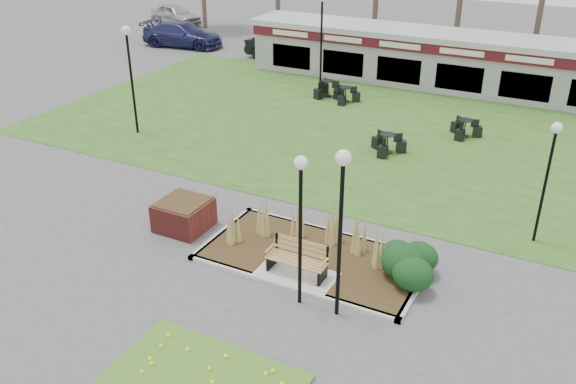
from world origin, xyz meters
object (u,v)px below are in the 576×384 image
at_px(bistro_set_a, 345,97).
at_px(bistro_set_b, 327,91).
at_px(bistro_set_c, 387,146).
at_px(car_black, 283,48).
at_px(lamp_post_mid_left, 129,56).
at_px(car_blue, 183,35).
at_px(lamp_post_far_left, 322,20).
at_px(brick_planter, 184,214).
at_px(lamp_post_mid_right, 551,157).
at_px(lamp_post_near_right, 301,199).
at_px(car_silver, 176,14).
at_px(food_pavilion, 467,62).
at_px(park_bench, 298,258).
at_px(bistro_set_d, 464,131).
at_px(lamp_post_near_left, 342,199).

height_order(bistro_set_a, bistro_set_b, bistro_set_b).
relative_size(bistro_set_a, bistro_set_c, 0.95).
bearing_deg(car_black, bistro_set_a, -124.77).
relative_size(bistro_set_a, bistro_set_b, 0.92).
height_order(lamp_post_mid_left, car_blue, lamp_post_mid_left).
bearing_deg(lamp_post_mid_left, car_black, 90.81).
xyz_separation_m(lamp_post_far_left, bistro_set_b, (1.08, -1.51, -3.25)).
distance_m(brick_planter, lamp_post_mid_right, 11.05).
relative_size(lamp_post_far_left, bistro_set_a, 3.41).
xyz_separation_m(lamp_post_near_right, car_silver, (-24.74, 27.80, -2.21)).
bearing_deg(lamp_post_mid_right, car_blue, 147.21).
bearing_deg(food_pavilion, bistro_set_a, -134.53).
distance_m(lamp_post_mid_left, lamp_post_far_left, 10.93).
bearing_deg(lamp_post_far_left, car_black, 137.70).
distance_m(park_bench, bistro_set_b, 16.38).
relative_size(food_pavilion, lamp_post_mid_right, 6.43).
relative_size(bistro_set_b, bistro_set_c, 1.04).
bearing_deg(lamp_post_mid_left, bistro_set_a, 51.70).
xyz_separation_m(brick_planter, bistro_set_d, (6.02, 12.05, -0.20)).
height_order(lamp_post_near_left, lamp_post_far_left, lamp_post_far_left).
distance_m(lamp_post_mid_right, car_black, 23.25).
xyz_separation_m(brick_planter, lamp_post_mid_left, (-6.85, 5.91, 2.91)).
distance_m(brick_planter, bistro_set_d, 13.47).
bearing_deg(lamp_post_near_right, bistro_set_b, 111.87).
distance_m(food_pavilion, car_silver, 25.18).
xyz_separation_m(brick_planter, lamp_post_near_left, (6.01, -1.80, 2.78)).
distance_m(brick_planter, bistro_set_a, 14.10).
bearing_deg(bistro_set_b, car_silver, 147.69).
bearing_deg(bistro_set_d, lamp_post_near_right, -94.34).
relative_size(lamp_post_far_left, bistro_set_c, 3.25).
relative_size(lamp_post_mid_left, bistro_set_d, 3.27).
xyz_separation_m(lamp_post_mid_left, bistro_set_a, (6.46, 8.18, -3.11)).
xyz_separation_m(brick_planter, food_pavilion, (4.40, 18.96, 1.00)).
distance_m(lamp_post_mid_right, bistro_set_a, 14.49).
distance_m(brick_planter, bistro_set_b, 14.58).
relative_size(park_bench, lamp_post_far_left, 0.35).
distance_m(food_pavilion, lamp_post_near_right, 20.83).
distance_m(park_bench, lamp_post_mid_left, 13.37).
bearing_deg(bistro_set_c, food_pavilion, 85.80).
xyz_separation_m(park_bench, bistro_set_a, (-4.79, 14.85, -0.32)).
bearing_deg(car_silver, bistro_set_d, -102.84).
bearing_deg(brick_planter, car_black, 109.42).
height_order(brick_planter, lamp_post_mid_left, lamp_post_mid_left).
bearing_deg(bistro_set_b, bistro_set_d, -17.88).
relative_size(food_pavilion, car_black, 5.05).
bearing_deg(park_bench, brick_planter, 170.31).
bearing_deg(lamp_post_near_left, bistro_set_c, 102.58).
relative_size(lamp_post_mid_right, bistro_set_c, 2.56).
relative_size(bistro_set_c, car_silver, 0.32).
xyz_separation_m(lamp_post_far_left, car_blue, (-12.22, 4.22, -2.74)).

